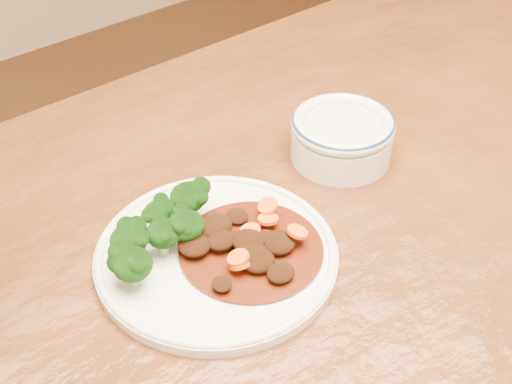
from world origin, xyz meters
TOP-DOWN VIEW (x-y plane):
  - dining_table at (0.00, 0.00)m, footprint 1.50×0.91m
  - dinner_plate at (-0.16, 0.05)m, footprint 0.26×0.26m
  - broccoli_florets at (-0.21, 0.09)m, footprint 0.14×0.09m
  - mince_stew at (-0.14, 0.04)m, footprint 0.16×0.16m
  - dip_bowl at (0.07, 0.10)m, footprint 0.13×0.13m

SIDE VIEW (x-z plane):
  - dining_table at x=0.00m, z-range 0.30..1.05m
  - dinner_plate at x=-0.16m, z-range 0.75..0.77m
  - mince_stew at x=-0.14m, z-range 0.76..0.79m
  - dip_bowl at x=0.07m, z-range 0.75..0.81m
  - broccoli_florets at x=-0.21m, z-range 0.77..0.81m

